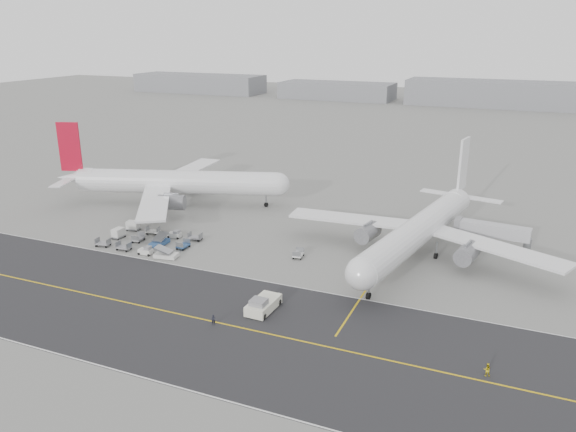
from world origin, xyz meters
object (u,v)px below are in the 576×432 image
at_px(airliner_a, 172,182).
at_px(pushback_tug, 263,305).
at_px(jet_bridge, 493,232).
at_px(ground_crew_b, 487,370).
at_px(airliner_b, 421,229).
at_px(ground_crew_a, 213,320).

distance_m(airliner_a, pushback_tug, 61.23).
relative_size(airliner_a, jet_bridge, 3.73).
distance_m(pushback_tug, ground_crew_b, 33.67).
height_order(airliner_b, ground_crew_a, airliner_b).
xyz_separation_m(jet_bridge, ground_crew_b, (2.45, -44.80, -3.05)).
bearing_deg(ground_crew_b, jet_bridge, -98.78).
bearing_deg(airliner_b, ground_crew_a, -109.92).
bearing_deg(airliner_b, ground_crew_b, -56.71).
distance_m(airliner_b, pushback_tug, 37.05).
distance_m(airliner_a, ground_crew_a, 62.93).
bearing_deg(airliner_b, airliner_a, -178.20).
xyz_separation_m(airliner_b, pushback_tug, (-18.16, -31.98, -4.48)).
height_order(pushback_tug, jet_bridge, jet_bridge).
xyz_separation_m(airliner_a, ground_crew_b, (77.80, -46.47, -4.91)).
relative_size(airliner_b, jet_bridge, 3.63).
xyz_separation_m(jet_bridge, ground_crew_a, (-35.73, -46.98, -3.14)).
bearing_deg(ground_crew_a, airliner_a, 105.02).
bearing_deg(jet_bridge, pushback_tug, -122.08).
height_order(airliner_a, airliner_b, airliner_a).
distance_m(jet_bridge, ground_crew_b, 44.97).
height_order(ground_crew_a, ground_crew_b, ground_crew_b).
bearing_deg(airliner_a, ground_crew_a, -158.89).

